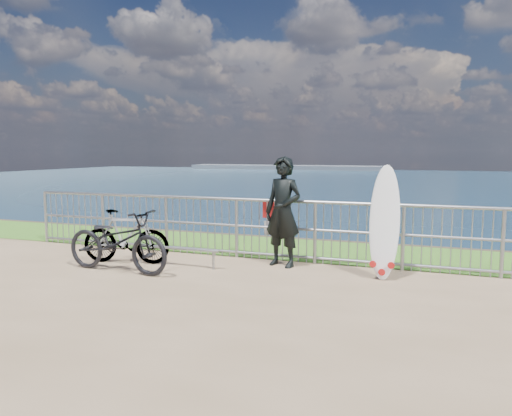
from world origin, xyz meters
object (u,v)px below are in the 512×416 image
at_px(surfboard, 384,226).
at_px(bicycle_near, 117,241).
at_px(surfer, 283,212).
at_px(bicycle_far, 126,237).

distance_m(surfboard, bicycle_near, 4.33).
relative_size(surfer, surfboard, 1.06).
bearing_deg(bicycle_near, bicycle_far, 26.15).
bearing_deg(bicycle_far, bicycle_near, -168.93).
xyz_separation_m(surfer, bicycle_far, (-2.69, -0.76, -0.47)).
bearing_deg(bicycle_far, surfboard, -94.16).
bearing_deg(bicycle_near, surfboard, -70.88).
relative_size(surfer, bicycle_far, 1.19).
xyz_separation_m(surfer, bicycle_near, (-2.45, -1.35, -0.43)).
bearing_deg(bicycle_near, surfer, -56.99).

